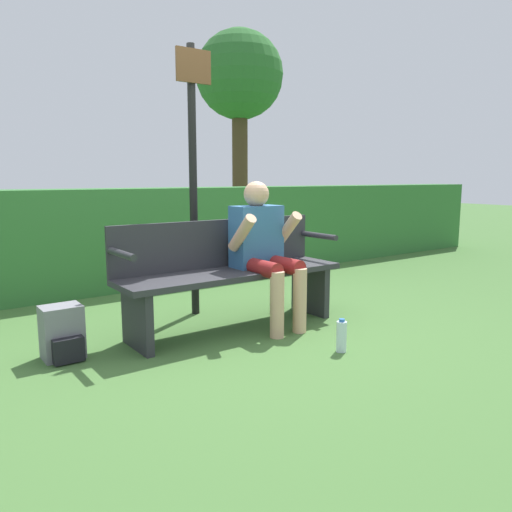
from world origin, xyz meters
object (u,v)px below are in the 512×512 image
object	(u,v)px
water_bottle	(341,336)
tree	(240,79)
person_seated	(264,245)
park_bench	(229,271)
backpack	(63,334)
signpost	(193,166)

from	to	relation	value
water_bottle	tree	world-z (taller)	tree
person_seated	tree	xyz separation A→B (m)	(3.63, 5.69, 2.56)
park_bench	water_bottle	distance (m)	1.07
park_bench	person_seated	bearing A→B (deg)	-24.20
park_bench	backpack	world-z (taller)	park_bench
backpack	water_bottle	xyz separation A→B (m)	(1.63, -1.02, -0.06)
park_bench	signpost	xyz separation A→B (m)	(-0.02, 0.53, 0.86)
person_seated	signpost	distance (m)	0.96
park_bench	signpost	bearing A→B (deg)	92.46
park_bench	backpack	size ratio (longest dim) A/B	5.19
water_bottle	person_seated	bearing A→B (deg)	93.75
person_seated	tree	size ratio (longest dim) A/B	0.28
water_bottle	tree	distance (m)	8.07
backpack	tree	world-z (taller)	tree
park_bench	person_seated	size ratio (longest dim) A/B	1.59
signpost	person_seated	bearing A→B (deg)	-66.15
person_seated	signpost	xyz separation A→B (m)	(-0.29, 0.65, 0.65)
backpack	water_bottle	distance (m)	1.93
signpost	water_bottle	bearing A→B (deg)	-77.12
park_bench	person_seated	world-z (taller)	person_seated
tree	backpack	bearing A→B (deg)	-133.40
person_seated	water_bottle	bearing A→B (deg)	-86.25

